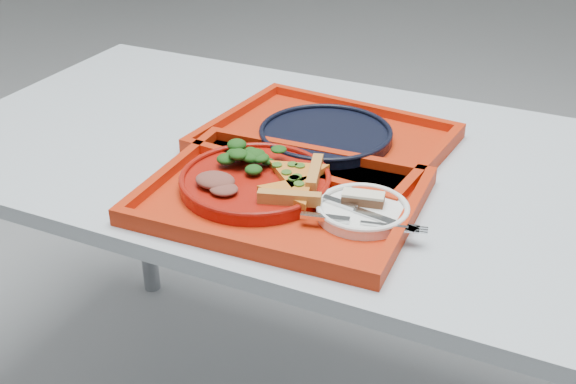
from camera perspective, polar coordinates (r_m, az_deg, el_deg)
The scene contains 13 objects.
table at distance 1.41m, azimuth 3.68°, elevation -0.13°, with size 1.60×0.80×0.75m.
tray_main at distance 1.22m, azimuth -0.51°, elevation -0.62°, with size 0.45×0.35×0.01m, color #AE2309.
tray_far at distance 1.42m, azimuth 2.97°, elevation 3.93°, with size 0.45×0.35×0.01m, color #AE2309.
dinner_plate at distance 1.24m, azimuth -2.60°, elevation 0.73°, with size 0.26×0.26×0.02m, color maroon.
side_plate at distance 1.17m, azimuth 5.90°, elevation -1.59°, with size 0.15×0.15×0.01m, color white.
navy_plate at distance 1.42m, azimuth 2.99°, elevation 4.44°, with size 0.26×0.26×0.02m, color black.
pizza_slice_a at distance 1.18m, azimuth 0.30°, elevation 0.23°, with size 0.12×0.10×0.02m, color gold, non-canonical shape.
pizza_slice_b at distance 1.24m, azimuth 0.70°, elevation 1.64°, with size 0.12×0.11×0.02m, color gold, non-canonical shape.
salad_heap at distance 1.28m, azimuth -2.87°, elevation 3.10°, with size 0.09×0.08×0.05m, color black.
meat_portion at distance 1.22m, azimuth -5.78°, elevation 0.92°, with size 0.07×0.06×0.02m, color brown.
dessert_bar at distance 1.17m, azimuth 5.96°, elevation -0.48°, with size 0.07×0.04×0.02m.
knife at distance 1.15m, azimuth 5.98°, elevation -1.53°, with size 0.18×0.02×0.01m, color silver.
fork at distance 1.12m, azimuth 5.65°, elevation -2.35°, with size 0.18×0.02×0.01m, color silver.
Camera 1 is at (0.44, -1.14, 1.37)m, focal length 45.00 mm.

